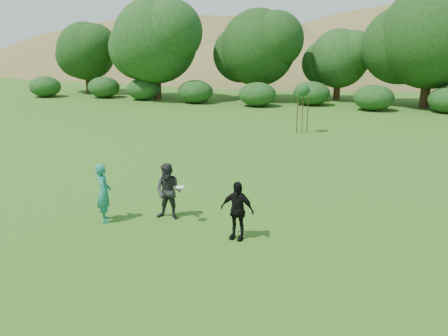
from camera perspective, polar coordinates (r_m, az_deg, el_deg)
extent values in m
plane|color=#19470C|center=(12.36, -3.74, -8.67)|extent=(120.00, 120.00, 0.00)
imported|color=#1A7762|center=(13.40, -15.44, -3.13)|extent=(0.72, 0.78, 1.78)
imported|color=#262628|center=(13.20, -7.24, -3.07)|extent=(0.84, 0.66, 1.73)
imported|color=black|center=(11.80, 1.70, -5.55)|extent=(1.01, 0.55, 1.64)
cylinder|color=white|center=(12.68, -5.76, -2.50)|extent=(0.27, 0.27, 0.03)
cylinder|color=#3D2C18|center=(25.90, 10.22, 7.20)|extent=(0.05, 0.05, 2.50)
sphere|color=#194619|center=(25.74, 10.36, 9.95)|extent=(0.70, 0.70, 0.70)
cylinder|color=#3D2C18|center=(25.97, 9.53, 6.70)|extent=(0.06, 0.06, 2.00)
cylinder|color=#3D2C18|center=(25.91, 10.85, 6.61)|extent=(0.06, 0.06, 2.00)
ellipsoid|color=olive|center=(87.27, -4.16, 4.74)|extent=(110.00, 70.00, 44.00)
ellipsoid|color=olive|center=(86.39, 25.81, 1.53)|extent=(100.00, 64.00, 52.00)
ellipsoid|color=olive|center=(70.32, 8.03, 5.49)|extent=(80.00, 50.00, 28.00)
cylinder|color=#3A2616|center=(48.20, -17.26, 10.89)|extent=(0.65, 0.65, 2.62)
sphere|color=#194214|center=(48.06, -17.55, 14.34)|extent=(5.80, 5.80, 5.80)
cylinder|color=#3A2616|center=(41.29, -8.74, 11.00)|extent=(0.73, 0.73, 3.15)
sphere|color=#194214|center=(41.13, -8.97, 16.08)|extent=(7.54, 7.54, 7.54)
cylinder|color=#3A2616|center=(40.50, 4.39, 10.79)|extent=(0.68, 0.68, 2.80)
sphere|color=#194214|center=(40.32, 4.49, 15.40)|extent=(6.73, 6.73, 6.73)
cylinder|color=#3A2616|center=(41.78, 14.54, 10.14)|extent=(0.60, 0.60, 2.27)
sphere|color=#194214|center=(41.60, 14.80, 13.66)|extent=(5.22, 5.22, 5.22)
cylinder|color=#3A2616|center=(39.24, 24.88, 9.58)|extent=(0.76, 0.76, 3.32)
sphere|color=#194214|center=(39.08, 25.58, 15.25)|extent=(8.12, 8.12, 8.12)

